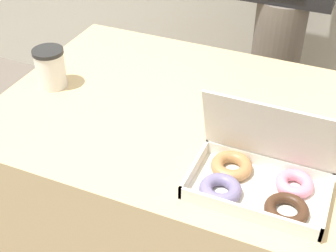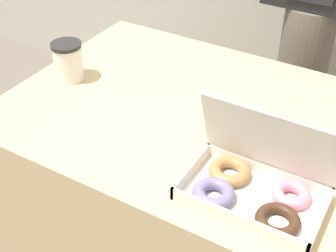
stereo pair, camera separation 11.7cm
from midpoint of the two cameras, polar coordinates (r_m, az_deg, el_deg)
table at (r=1.65m, az=4.87°, el=-8.27°), size 1.14×0.84×0.70m
donut_box at (r=1.14m, az=13.23°, el=-7.18°), size 0.33×0.23×0.23m
coffee_cup at (r=1.56m, az=-9.99°, el=7.73°), size 0.10×0.10×0.13m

